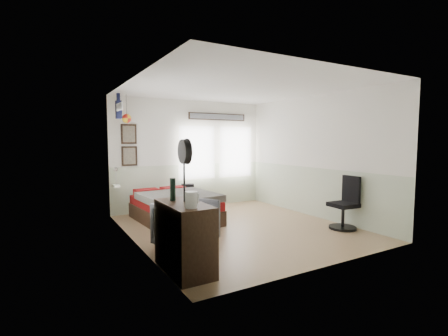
# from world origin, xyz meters

# --- Properties ---
(ground_plane) EXTENTS (4.00, 4.50, 0.01)m
(ground_plane) POSITION_xyz_m (0.00, 0.00, -0.01)
(ground_plane) COLOR tan
(room_shell) EXTENTS (4.02, 4.52, 2.71)m
(room_shell) POSITION_xyz_m (-0.08, 0.19, 1.61)
(room_shell) COLOR silver
(room_shell) RESTS_ON ground_plane
(wall_decor) EXTENTS (3.55, 1.32, 1.44)m
(wall_decor) POSITION_xyz_m (-1.10, 1.96, 2.10)
(wall_decor) COLOR black
(wall_decor) RESTS_ON room_shell
(bed) EXTENTS (1.51, 2.02, 0.62)m
(bed) POSITION_xyz_m (-0.90, 1.10, 0.30)
(bed) COLOR black
(bed) RESTS_ON ground_plane
(dresser) EXTENTS (0.48, 1.00, 0.90)m
(dresser) POSITION_xyz_m (-1.74, -1.42, 0.45)
(dresser) COLOR black
(dresser) RESTS_ON ground_plane
(armchair) EXTENTS (1.12, 1.13, 0.76)m
(armchair) POSITION_xyz_m (-1.32, -0.53, 0.38)
(armchair) COLOR #5B5C63
(armchair) RESTS_ON ground_plane
(nightstand) EXTENTS (0.53, 0.45, 0.46)m
(nightstand) POSITION_xyz_m (-0.21, 2.01, 0.23)
(nightstand) COLOR black
(nightstand) RESTS_ON ground_plane
(task_chair) EXTENTS (0.51, 0.51, 1.02)m
(task_chair) POSITION_xyz_m (1.76, -1.08, 0.42)
(task_chair) COLOR black
(task_chair) RESTS_ON ground_plane
(kettle) EXTENTS (0.17, 0.15, 0.20)m
(kettle) POSITION_xyz_m (-1.78, -1.74, 1.00)
(kettle) COLOR silver
(kettle) RESTS_ON dresser
(bottle) EXTENTS (0.08, 0.08, 0.31)m
(bottle) POSITION_xyz_m (-1.80, -1.18, 1.05)
(bottle) COLOR black
(bottle) RESTS_ON dresser
(stand_fan) EXTENTS (0.10, 0.34, 0.83)m
(stand_fan) POSITION_xyz_m (-1.68, -1.33, 1.55)
(stand_fan) COLOR black
(stand_fan) RESTS_ON dresser
(black_bag) EXTENTS (0.35, 0.29, 0.18)m
(black_bag) POSITION_xyz_m (-0.21, 2.01, 0.55)
(black_bag) COLOR black
(black_bag) RESTS_ON nightstand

